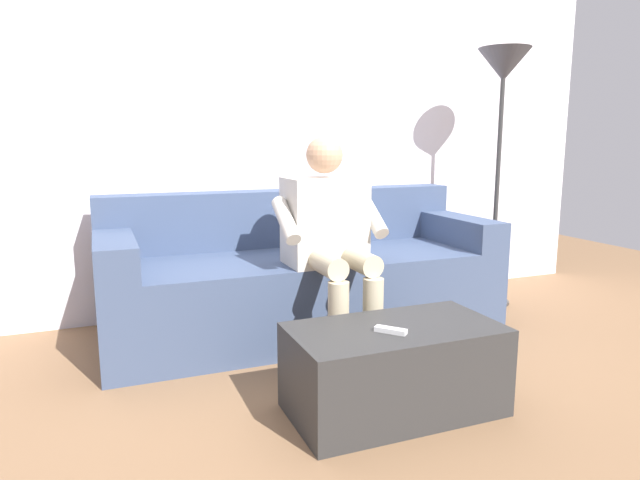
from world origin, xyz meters
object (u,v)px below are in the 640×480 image
object	(u,v)px
remote_white	(391,330)
person_solo_seated	(330,231)
floor_lamp	(503,83)
coffee_table	(394,369)
couch	(301,279)

from	to	relation	value
remote_white	person_solo_seated	bearing A→B (deg)	-45.43
person_solo_seated	floor_lamp	bearing A→B (deg)	-163.91
coffee_table	person_solo_seated	bearing A→B (deg)	-91.15
person_solo_seated	floor_lamp	distance (m)	1.65
coffee_table	person_solo_seated	size ratio (longest dim) A/B	0.76
floor_lamp	remote_white	bearing A→B (deg)	39.13
remote_white	coffee_table	bearing A→B (deg)	-83.24
remote_white	couch	bearing A→B (deg)	-43.07
floor_lamp	coffee_table	bearing A→B (deg)	38.78
coffee_table	person_solo_seated	distance (m)	0.86
couch	remote_white	xyz separation A→B (m)	(0.05, 1.17, 0.07)
couch	remote_white	bearing A→B (deg)	87.41
coffee_table	floor_lamp	xyz separation A→B (m)	(-1.39, -1.11, 1.28)
person_solo_seated	remote_white	distance (m)	0.83
remote_white	floor_lamp	world-z (taller)	floor_lamp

